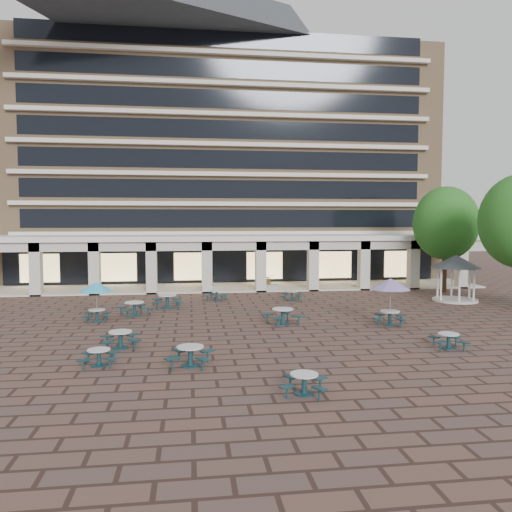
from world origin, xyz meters
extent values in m
plane|color=brown|center=(0.00, 0.00, 0.00)|extent=(120.00, 120.00, 0.00)
cube|color=#A2815B|center=(0.00, 25.50, 11.00)|extent=(40.00, 15.00, 22.00)
cube|color=beige|center=(0.00, 17.75, 4.50)|extent=(36.80, 0.50, 0.35)
cube|color=black|center=(0.00, 17.98, 5.80)|extent=(35.20, 0.05, 1.60)
cube|color=beige|center=(0.00, 17.75, 7.10)|extent=(36.80, 0.50, 0.35)
cube|color=black|center=(0.00, 17.98, 8.40)|extent=(35.20, 0.05, 1.60)
cube|color=beige|center=(0.00, 17.75, 9.70)|extent=(36.80, 0.50, 0.35)
cube|color=black|center=(0.00, 17.98, 11.00)|extent=(35.20, 0.05, 1.60)
cube|color=beige|center=(0.00, 17.75, 12.30)|extent=(36.80, 0.50, 0.35)
cube|color=black|center=(0.00, 17.98, 13.60)|extent=(35.20, 0.05, 1.60)
cube|color=beige|center=(0.00, 17.75, 14.90)|extent=(36.80, 0.50, 0.35)
cube|color=black|center=(0.00, 17.98, 16.20)|extent=(35.20, 0.05, 1.60)
cube|color=beige|center=(0.00, 17.75, 17.50)|extent=(36.80, 0.50, 0.35)
cube|color=black|center=(0.00, 17.98, 18.80)|extent=(35.20, 0.05, 1.60)
cube|color=beige|center=(0.00, 17.75, 20.10)|extent=(36.80, 0.50, 0.35)
cube|color=black|center=(0.00, 17.98, 21.40)|extent=(35.20, 0.05, 1.60)
cube|color=white|center=(0.00, 15.00, 4.20)|extent=(42.00, 6.60, 0.40)
cube|color=beige|center=(0.00, 12.15, 3.75)|extent=(42.00, 0.30, 0.90)
cube|color=black|center=(0.00, 17.70, 1.80)|extent=(38.00, 0.15, 3.20)
cube|color=beige|center=(0.00, 15.00, 0.06)|extent=(42.00, 6.00, 0.12)
cube|color=beige|center=(-14.78, 12.40, 2.00)|extent=(0.80, 0.80, 4.00)
cube|color=beige|center=(-10.56, 12.40, 2.00)|extent=(0.80, 0.80, 4.00)
cube|color=beige|center=(-6.33, 12.40, 2.00)|extent=(0.80, 0.80, 4.00)
cube|color=beige|center=(-2.11, 12.40, 2.00)|extent=(0.80, 0.80, 4.00)
cube|color=beige|center=(2.11, 12.40, 2.00)|extent=(0.80, 0.80, 4.00)
cube|color=beige|center=(6.33, 12.40, 2.00)|extent=(0.80, 0.80, 4.00)
cube|color=beige|center=(10.56, 12.40, 2.00)|extent=(0.80, 0.80, 4.00)
cube|color=beige|center=(14.78, 12.40, 2.00)|extent=(0.80, 0.80, 4.00)
cube|color=beige|center=(19.00, 12.40, 2.00)|extent=(0.80, 0.80, 4.00)
cube|color=#FFD88C|center=(-16.00, 17.55, 1.60)|extent=(3.20, 0.08, 2.40)
cube|color=#FFD88C|center=(-9.60, 17.55, 1.60)|extent=(3.20, 0.08, 2.40)
cube|color=#FFD88C|center=(-3.20, 17.55, 1.60)|extent=(3.20, 0.08, 2.40)
cube|color=#FFD88C|center=(3.20, 17.55, 1.60)|extent=(3.20, 0.08, 2.40)
cube|color=#FFD88C|center=(9.60, 17.55, 1.60)|extent=(3.20, 0.08, 2.40)
cube|color=#FFD88C|center=(16.00, 17.55, 1.60)|extent=(3.20, 0.08, 2.40)
cylinder|color=#153840|center=(-6.90, -6.87, 0.02)|extent=(0.61, 0.61, 0.03)
cylinder|color=#153840|center=(-6.90, -6.87, 0.29)|extent=(0.16, 0.16, 0.57)
cylinder|color=silver|center=(-6.90, -6.87, 0.63)|extent=(0.86, 0.86, 0.04)
cube|color=#153840|center=(-6.43, -6.38, 0.38)|extent=(0.50, 0.51, 0.04)
cylinder|color=#153840|center=(-6.43, -6.38, 0.18)|extent=(0.07, 0.07, 0.36)
cube|color=#153840|center=(-7.39, -6.41, 0.38)|extent=(0.51, 0.50, 0.04)
cylinder|color=#153840|center=(-7.39, -6.41, 0.18)|extent=(0.07, 0.07, 0.36)
cube|color=#153840|center=(-7.36, -7.36, 0.38)|extent=(0.50, 0.51, 0.04)
cylinder|color=#153840|center=(-7.36, -7.36, 0.18)|extent=(0.07, 0.07, 0.36)
cube|color=#153840|center=(-6.41, -7.34, 0.38)|extent=(0.51, 0.50, 0.04)
cylinder|color=#153840|center=(-6.41, -7.34, 0.18)|extent=(0.07, 0.07, 0.36)
cylinder|color=#153840|center=(-3.41, -7.38, 0.02)|extent=(0.72, 0.72, 0.04)
cylinder|color=#153840|center=(-3.41, -7.38, 0.34)|extent=(0.19, 0.19, 0.68)
cylinder|color=silver|center=(-3.41, -7.38, 0.75)|extent=(1.03, 1.03, 0.05)
cube|color=#153840|center=(-2.74, -6.93, 0.45)|extent=(0.63, 0.55, 0.05)
cylinder|color=#153840|center=(-2.74, -6.93, 0.22)|extent=(0.08, 0.08, 0.43)
cube|color=#153840|center=(-3.85, -6.70, 0.45)|extent=(0.55, 0.63, 0.05)
cylinder|color=#153840|center=(-3.85, -6.70, 0.22)|extent=(0.08, 0.08, 0.43)
cube|color=#153840|center=(-4.08, -7.82, 0.45)|extent=(0.63, 0.55, 0.05)
cylinder|color=#153840|center=(-4.08, -7.82, 0.22)|extent=(0.08, 0.08, 0.43)
cube|color=#153840|center=(-2.97, -8.05, 0.45)|extent=(0.55, 0.63, 0.05)
cylinder|color=#153840|center=(-2.97, -8.05, 0.22)|extent=(0.08, 0.08, 0.43)
cylinder|color=#153840|center=(0.22, -11.00, 0.02)|extent=(0.63, 0.63, 0.04)
cylinder|color=#153840|center=(0.22, -11.00, 0.30)|extent=(0.16, 0.16, 0.60)
cylinder|color=silver|center=(0.22, -11.00, 0.66)|extent=(0.90, 0.90, 0.05)
cube|color=#153840|center=(0.84, -10.67, 0.40)|extent=(0.56, 0.46, 0.05)
cylinder|color=#153840|center=(0.84, -10.67, 0.19)|extent=(0.07, 0.07, 0.38)
cube|color=#153840|center=(-0.12, -10.38, 0.40)|extent=(0.46, 0.56, 0.05)
cylinder|color=#153840|center=(-0.12, -10.38, 0.19)|extent=(0.07, 0.07, 0.38)
cube|color=#153840|center=(-0.40, -11.33, 0.40)|extent=(0.56, 0.46, 0.05)
cylinder|color=#153840|center=(-0.40, -11.33, 0.19)|extent=(0.07, 0.07, 0.38)
cube|color=#153840|center=(0.55, -11.62, 0.40)|extent=(0.46, 0.56, 0.05)
cylinder|color=#153840|center=(0.55, -11.62, 0.19)|extent=(0.07, 0.07, 0.38)
cylinder|color=#153840|center=(-8.54, 1.90, 0.02)|extent=(0.63, 0.63, 0.04)
cylinder|color=#153840|center=(-8.54, 1.90, 0.30)|extent=(0.16, 0.16, 0.60)
cylinder|color=silver|center=(-8.54, 1.90, 0.66)|extent=(0.90, 0.90, 0.05)
cube|color=#153840|center=(-8.08, 2.44, 0.40)|extent=(0.51, 0.54, 0.05)
cylinder|color=#153840|center=(-8.08, 2.44, 0.19)|extent=(0.07, 0.07, 0.38)
cube|color=#153840|center=(-9.08, 2.36, 0.40)|extent=(0.54, 0.51, 0.05)
cylinder|color=#153840|center=(-9.08, 2.36, 0.19)|extent=(0.07, 0.07, 0.38)
cube|color=#153840|center=(-9.00, 1.37, 0.40)|extent=(0.51, 0.54, 0.05)
cylinder|color=#153840|center=(-9.00, 1.37, 0.19)|extent=(0.07, 0.07, 0.38)
cube|color=#153840|center=(-8.01, 1.45, 0.40)|extent=(0.54, 0.51, 0.05)
cylinder|color=#153840|center=(-8.01, 1.45, 0.19)|extent=(0.07, 0.07, 0.38)
cylinder|color=gray|center=(-8.54, 1.90, 1.08)|extent=(0.05, 0.05, 2.16)
cone|color=#31B0D9|center=(-8.54, 1.90, 1.94)|extent=(1.89, 1.89, 0.50)
cylinder|color=#153840|center=(-6.44, -4.24, 0.02)|extent=(0.70, 0.70, 0.04)
cylinder|color=#153840|center=(-6.44, -4.24, 0.33)|extent=(0.18, 0.18, 0.66)
cylinder|color=silver|center=(-6.44, -4.24, 0.73)|extent=(1.01, 1.01, 0.05)
cube|color=#153840|center=(-6.00, -3.59, 0.44)|extent=(0.54, 0.62, 0.05)
cylinder|color=#153840|center=(-6.00, -3.59, 0.21)|extent=(0.08, 0.08, 0.42)
cube|color=#153840|center=(-7.09, -3.80, 0.44)|extent=(0.62, 0.54, 0.05)
cylinder|color=#153840|center=(-7.09, -3.80, 0.21)|extent=(0.08, 0.08, 0.42)
cube|color=#153840|center=(-6.88, -4.89, 0.44)|extent=(0.54, 0.62, 0.05)
cylinder|color=#153840|center=(-6.88, -4.89, 0.21)|extent=(0.08, 0.08, 0.42)
cube|color=#153840|center=(-5.79, -4.68, 0.44)|extent=(0.62, 0.54, 0.05)
cylinder|color=#153840|center=(-5.79, -4.68, 0.21)|extent=(0.08, 0.08, 0.42)
cylinder|color=#153840|center=(7.79, -6.15, 0.02)|extent=(0.62, 0.62, 0.04)
cylinder|color=#153840|center=(7.79, -6.15, 0.29)|extent=(0.16, 0.16, 0.59)
cylinder|color=silver|center=(7.79, -6.15, 0.65)|extent=(0.89, 0.89, 0.04)
cube|color=#153840|center=(8.36, -5.76, 0.39)|extent=(0.54, 0.48, 0.04)
cylinder|color=#153840|center=(8.36, -5.76, 0.19)|extent=(0.07, 0.07, 0.37)
cube|color=#153840|center=(7.40, -5.58, 0.39)|extent=(0.48, 0.54, 0.04)
cylinder|color=#153840|center=(7.40, -5.58, 0.19)|extent=(0.07, 0.07, 0.37)
cube|color=#153840|center=(7.22, -6.54, 0.39)|extent=(0.54, 0.48, 0.04)
cylinder|color=#153840|center=(7.22, -6.54, 0.19)|extent=(0.07, 0.07, 0.37)
cube|color=#153840|center=(8.18, -6.72, 0.39)|extent=(0.48, 0.54, 0.04)
cylinder|color=#153840|center=(8.18, -6.72, 0.19)|extent=(0.07, 0.07, 0.37)
cylinder|color=#153840|center=(-4.86, 5.73, 0.02)|extent=(0.80, 0.80, 0.05)
cylinder|color=#153840|center=(-4.86, 5.73, 0.38)|extent=(0.21, 0.21, 0.76)
cylinder|color=silver|center=(-4.86, 5.73, 0.84)|extent=(1.15, 1.15, 0.06)
cube|color=#153840|center=(-4.28, 6.41, 0.51)|extent=(0.65, 0.69, 0.06)
cylinder|color=#153840|center=(-4.28, 6.41, 0.24)|extent=(0.09, 0.09, 0.48)
cube|color=#153840|center=(-5.55, 6.31, 0.51)|extent=(0.69, 0.65, 0.06)
cylinder|color=#153840|center=(-5.55, 6.31, 0.24)|extent=(0.09, 0.09, 0.48)
cube|color=#153840|center=(-5.44, 5.05, 0.51)|extent=(0.65, 0.69, 0.06)
cylinder|color=#153840|center=(-5.44, 5.05, 0.24)|extent=(0.09, 0.09, 0.48)
cube|color=#153840|center=(-4.18, 5.15, 0.51)|extent=(0.69, 0.65, 0.06)
cylinder|color=#153840|center=(-4.18, 5.15, 0.24)|extent=(0.09, 0.09, 0.48)
cylinder|color=#153840|center=(1.54, -0.18, 0.02)|extent=(0.80, 0.80, 0.05)
cylinder|color=#153840|center=(1.54, -0.18, 0.38)|extent=(0.21, 0.21, 0.75)
cylinder|color=silver|center=(1.54, -0.18, 0.83)|extent=(1.14, 1.14, 0.06)
cube|color=#153840|center=(1.95, 0.61, 0.50)|extent=(0.57, 0.70, 0.06)
cylinder|color=#153840|center=(1.95, 0.61, 0.24)|extent=(0.09, 0.09, 0.48)
cube|color=#153840|center=(0.75, 0.23, 0.50)|extent=(0.70, 0.57, 0.06)
cylinder|color=#153840|center=(0.75, 0.23, 0.24)|extent=(0.09, 0.09, 0.48)
cube|color=#153840|center=(1.13, -0.97, 0.50)|extent=(0.57, 0.70, 0.06)
cylinder|color=#153840|center=(1.13, -0.97, 0.24)|extent=(0.09, 0.09, 0.48)
cube|color=#153840|center=(2.33, -0.59, 0.50)|extent=(0.70, 0.57, 0.06)
cylinder|color=#153840|center=(2.33, -0.59, 0.24)|extent=(0.09, 0.09, 0.48)
cylinder|color=#153840|center=(-1.58, 8.41, 0.02)|extent=(0.66, 0.66, 0.04)
cylinder|color=#153840|center=(-1.58, 8.41, 0.31)|extent=(0.17, 0.17, 0.63)
cylinder|color=silver|center=(-1.58, 8.41, 0.69)|extent=(0.95, 0.95, 0.05)
cube|color=#153840|center=(-0.92, 8.75, 0.42)|extent=(0.59, 0.47, 0.05)
cylinder|color=#153840|center=(-0.92, 8.75, 0.20)|extent=(0.08, 0.08, 0.40)
cube|color=#153840|center=(-1.91, 9.07, 0.42)|extent=(0.47, 0.59, 0.05)
cylinder|color=#153840|center=(-1.91, 9.07, 0.20)|extent=(0.08, 0.08, 0.40)
cube|color=#153840|center=(-2.24, 8.08, 0.42)|extent=(0.59, 0.47, 0.05)
cylinder|color=#153840|center=(-2.24, 8.08, 0.20)|extent=(0.08, 0.08, 0.40)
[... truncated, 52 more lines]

